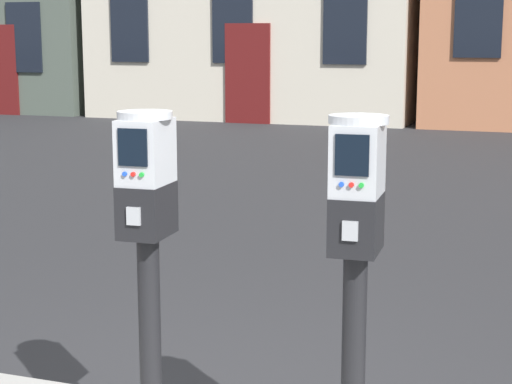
% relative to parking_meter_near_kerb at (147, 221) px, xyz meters
% --- Properties ---
extents(parking_meter_near_kerb, '(0.23, 0.26, 1.40)m').
position_rel_parking_meter_near_kerb_xyz_m(parking_meter_near_kerb, '(0.00, 0.00, 0.00)').
color(parking_meter_near_kerb, black).
rests_on(parking_meter_near_kerb, sidewalk_slab).
extents(parking_meter_twin_adjacent, '(0.23, 0.26, 1.41)m').
position_rel_parking_meter_near_kerb_xyz_m(parking_meter_twin_adjacent, '(0.85, 0.00, 0.01)').
color(parking_meter_twin_adjacent, black).
rests_on(parking_meter_twin_adjacent, sidewalk_slab).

